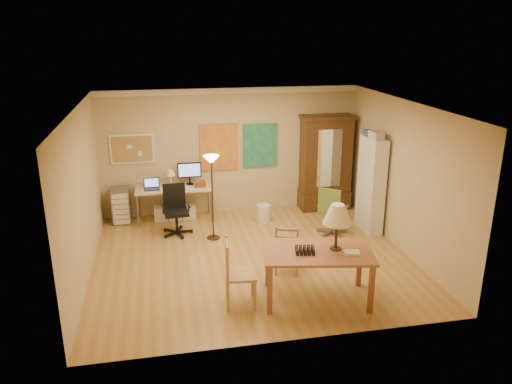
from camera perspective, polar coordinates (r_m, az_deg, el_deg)
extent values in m
plane|color=#AE7A3E|center=(8.92, -0.45, -7.54)|extent=(5.50, 5.50, 0.00)
cube|color=white|center=(10.53, -3.04, 11.48)|extent=(5.50, 0.08, 0.12)
cube|color=tan|center=(10.64, -13.96, 4.80)|extent=(0.90, 0.04, 0.62)
cube|color=gold|center=(10.71, -4.27, 5.11)|extent=(0.80, 0.04, 1.00)
cube|color=#246392|center=(10.85, 0.47, 5.34)|extent=(0.75, 0.04, 0.95)
cube|color=brown|center=(7.40, 7.10, -6.81)|extent=(1.73, 1.22, 0.04)
cube|color=brown|center=(7.17, 1.59, -11.12)|extent=(0.09, 0.09, 0.75)
cube|color=brown|center=(7.36, 13.03, -10.78)|extent=(0.09, 0.09, 0.75)
cube|color=brown|center=(7.87, 1.36, -8.24)|extent=(0.09, 0.09, 0.75)
cube|color=brown|center=(8.05, 11.73, -8.02)|extent=(0.09, 0.09, 0.75)
cylinder|color=black|center=(7.47, 9.07, -6.37)|extent=(0.17, 0.17, 0.02)
cylinder|color=black|center=(7.39, 9.15, -4.96)|extent=(0.04, 0.04, 0.42)
cone|color=#F8F0C2|center=(7.27, 9.28, -2.51)|extent=(0.42, 0.42, 0.30)
cube|color=white|center=(7.37, 10.90, -6.81)|extent=(0.24, 0.19, 0.03)
cube|color=black|center=(7.28, 5.62, -6.63)|extent=(0.33, 0.28, 0.08)
cube|color=tan|center=(8.32, 3.60, -6.50)|extent=(0.50, 0.49, 0.04)
cube|color=tan|center=(8.55, 4.81, -7.39)|extent=(0.05, 0.05, 0.39)
cube|color=tan|center=(8.57, 2.49, -7.28)|extent=(0.05, 0.05, 0.39)
cube|color=tan|center=(8.25, 4.69, -8.37)|extent=(0.05, 0.05, 0.39)
cube|color=tan|center=(8.27, 2.28, -8.25)|extent=(0.05, 0.05, 0.39)
cube|color=tan|center=(8.07, 4.77, -5.58)|extent=(0.05, 0.05, 0.45)
cube|color=tan|center=(8.09, 2.32, -5.46)|extent=(0.05, 0.05, 0.45)
cube|color=tan|center=(8.06, 3.55, -5.23)|extent=(0.33, 0.14, 0.05)
cube|color=tan|center=(7.35, -1.77, -9.38)|extent=(0.50, 0.52, 0.04)
cube|color=tan|center=(7.31, -0.13, -11.80)|extent=(0.05, 0.05, 0.46)
cube|color=tan|center=(7.66, -0.38, -10.28)|extent=(0.05, 0.05, 0.46)
cube|color=tan|center=(7.29, -3.21, -11.91)|extent=(0.05, 0.05, 0.46)
cube|color=tan|center=(7.64, -3.30, -10.38)|extent=(0.05, 0.05, 0.46)
cube|color=tan|center=(7.04, -3.28, -8.27)|extent=(0.05, 0.05, 0.53)
cube|color=tan|center=(7.41, -3.37, -6.87)|extent=(0.05, 0.05, 0.53)
cube|color=tan|center=(7.20, -3.34, -7.17)|extent=(0.08, 0.41, 0.05)
cylinder|color=#462C1C|center=(9.74, -4.87, -5.21)|extent=(0.25, 0.25, 0.03)
cylinder|color=#462C1C|center=(9.46, -5.00, -0.87)|extent=(0.03, 0.03, 1.55)
cone|color=#FFE0A5|center=(9.22, -5.14, 3.79)|extent=(0.30, 0.30, 0.12)
cube|color=beige|center=(10.51, -9.38, 0.44)|extent=(1.59, 0.69, 0.03)
cylinder|color=slate|center=(10.35, -13.32, -2.21)|extent=(0.04, 0.04, 0.69)
cylinder|color=slate|center=(10.38, -5.11, -1.70)|extent=(0.04, 0.04, 0.69)
cylinder|color=slate|center=(10.91, -13.24, -1.13)|extent=(0.04, 0.04, 0.69)
cylinder|color=slate|center=(10.94, -5.45, -0.65)|extent=(0.04, 0.04, 0.69)
cube|color=black|center=(10.45, -11.82, 0.33)|extent=(0.32, 0.22, 0.02)
cube|color=black|center=(10.57, -11.85, 1.14)|extent=(0.32, 0.05, 0.21)
cube|color=black|center=(10.57, -7.62, 2.52)|extent=(0.50, 0.04, 0.32)
cone|color=#F8F0C2|center=(10.51, -9.76, 2.21)|extent=(0.20, 0.20, 0.12)
cube|color=white|center=(10.36, -10.17, 0.24)|extent=(0.25, 0.32, 0.01)
cube|color=maroon|center=(10.46, -6.41, 0.93)|extent=(0.22, 0.16, 0.12)
cube|color=white|center=(10.73, -10.82, -2.42)|extent=(0.28, 0.24, 0.30)
cube|color=white|center=(10.74, -9.24, -2.32)|extent=(0.28, 0.24, 0.30)
cube|color=silver|center=(10.75, -7.65, -2.22)|extent=(0.28, 0.24, 0.30)
cylinder|color=black|center=(9.93, -9.04, -3.52)|extent=(0.06, 0.06, 0.38)
cube|color=black|center=(9.85, -9.10, -2.33)|extent=(0.49, 0.47, 0.07)
cube|color=black|center=(9.95, -9.34, -0.38)|extent=(0.44, 0.08, 0.49)
cube|color=black|center=(9.78, -10.58, -1.73)|extent=(0.06, 0.29, 0.03)
cube|color=black|center=(9.83, -7.71, -1.48)|extent=(0.06, 0.29, 0.03)
cylinder|color=slate|center=(9.94, 8.66, -3.47)|extent=(0.06, 0.06, 0.38)
cube|color=#536A30|center=(9.86, 8.72, -2.29)|extent=(0.63, 0.63, 0.07)
cube|color=#536A30|center=(9.58, 8.38, -1.08)|extent=(0.37, 0.31, 0.49)
cube|color=slate|center=(9.74, 10.13, -1.79)|extent=(0.21, 0.24, 0.03)
cube|color=slate|center=(9.89, 7.42, -1.33)|extent=(0.21, 0.24, 0.03)
cube|color=slate|center=(10.73, -15.15, -1.47)|extent=(0.37, 0.43, 0.74)
cube|color=silver|center=(10.52, -15.21, -1.88)|extent=(0.32, 0.02, 0.64)
cube|color=#341F0E|center=(11.12, 7.93, 3.16)|extent=(1.06, 0.48, 2.03)
cube|color=#341F0E|center=(11.35, 7.75, -0.75)|extent=(1.10, 0.52, 0.41)
cube|color=white|center=(10.84, 8.39, 3.81)|extent=(0.53, 0.01, 1.26)
cube|color=#341F0E|center=(10.89, 8.17, 8.47)|extent=(1.14, 0.54, 0.08)
cube|color=white|center=(10.07, 13.02, 0.82)|extent=(0.28, 0.76, 1.89)
cube|color=#993333|center=(10.09, 12.95, -2.09)|extent=(0.17, 0.38, 0.23)
cube|color=#334C99|center=(10.05, 12.65, 4.52)|extent=(0.17, 0.26, 0.19)
cylinder|color=silver|center=(10.44, 0.87, -2.45)|extent=(0.30, 0.30, 0.37)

